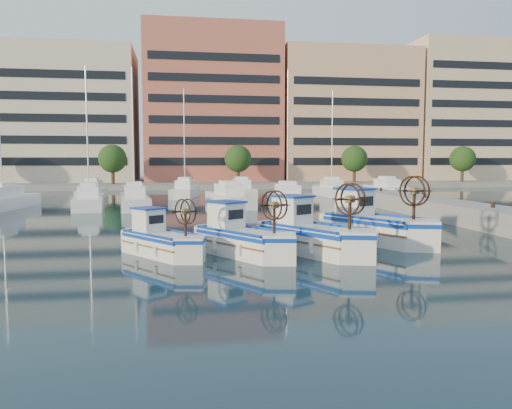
% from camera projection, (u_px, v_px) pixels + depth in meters
% --- Properties ---
extents(ground, '(300.00, 300.00, 0.00)m').
position_uv_depth(ground, '(297.00, 254.00, 20.79)').
color(ground, '#1A3344').
rests_on(ground, ground).
extents(quay, '(3.00, 60.00, 1.20)m').
position_uv_depth(quay, '(472.00, 214.00, 30.62)').
color(quay, gray).
rests_on(quay, ground).
extents(waterfront, '(180.00, 40.00, 25.60)m').
position_uv_depth(waterfront, '(260.00, 119.00, 85.26)').
color(waterfront, gray).
rests_on(waterfront, ground).
extents(yacht_marina, '(40.64, 21.33, 11.50)m').
position_uv_depth(yacht_marina, '(200.00, 196.00, 47.61)').
color(yacht_marina, white).
rests_on(yacht_marina, ground).
extents(fishing_boat_a, '(3.46, 3.96, 2.44)m').
position_uv_depth(fishing_boat_a, '(161.00, 239.00, 20.40)').
color(fishing_boat_a, white).
rests_on(fishing_boat_a, ground).
extents(fishing_boat_b, '(3.82, 4.51, 2.76)m').
position_uv_depth(fishing_boat_b, '(242.00, 237.00, 20.49)').
color(fishing_boat_b, white).
rests_on(fishing_boat_b, ground).
extents(fishing_boat_c, '(4.06, 4.98, 3.03)m').
position_uv_depth(fishing_boat_c, '(311.00, 233.00, 20.93)').
color(fishing_boat_c, white).
rests_on(fishing_boat_c, ground).
extents(fishing_boat_d, '(4.19, 5.35, 3.23)m').
position_uv_depth(fishing_boat_d, '(374.00, 224.00, 23.69)').
color(fishing_boat_d, white).
rests_on(fishing_boat_d, ground).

